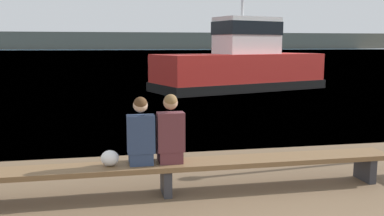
% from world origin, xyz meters
% --- Properties ---
extents(water_surface, '(240.00, 240.00, 0.00)m').
position_xyz_m(water_surface, '(0.00, 125.69, 0.00)').
color(water_surface, '#426B8E').
rests_on(water_surface, ground).
extents(far_shoreline, '(600.00, 12.00, 7.40)m').
position_xyz_m(far_shoreline, '(0.00, 195.91, 3.70)').
color(far_shoreline, '#4C4C42').
rests_on(far_shoreline, ground).
extents(bench_main, '(7.14, 0.54, 0.47)m').
position_xyz_m(bench_main, '(-1.00, 3.34, 0.39)').
color(bench_main, brown).
rests_on(bench_main, ground).
extents(person_left, '(0.39, 0.43, 1.00)m').
position_xyz_m(person_left, '(-1.36, 3.35, 0.90)').
color(person_left, navy).
rests_on(person_left, bench_main).
extents(person_right, '(0.39, 0.43, 1.03)m').
position_xyz_m(person_right, '(-0.93, 3.35, 0.91)').
color(person_right, '#56282D').
rests_on(person_right, bench_main).
extents(shopping_bag, '(0.26, 0.22, 0.23)m').
position_xyz_m(shopping_bag, '(-1.81, 3.36, 0.58)').
color(shopping_bag, white).
rests_on(shopping_bag, bench_main).
extents(tugboat_red, '(9.05, 5.59, 6.91)m').
position_xyz_m(tugboat_red, '(4.61, 17.30, 1.11)').
color(tugboat_red, red).
rests_on(tugboat_red, water_surface).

